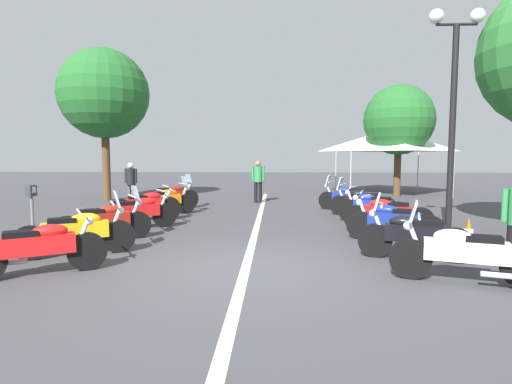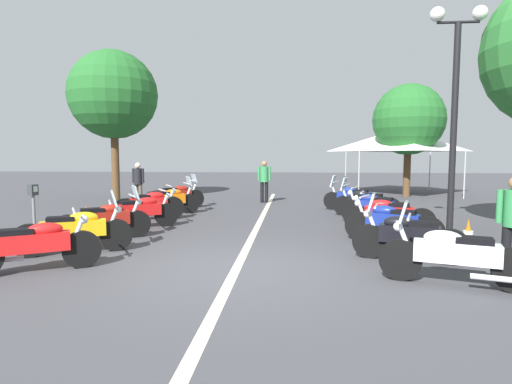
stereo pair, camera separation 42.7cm
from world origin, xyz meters
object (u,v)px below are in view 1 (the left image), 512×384
(traffic_cone_0, at_px, (83,219))
(roadside_tree_1, at_px, (104,94))
(traffic_cone_1, at_px, (468,233))
(motorcycle_left_row_6, at_px, (171,196))
(motorcycle_right_row_5, at_px, (362,201))
(street_lamp_twin_globe, at_px, (454,84))
(motorcycle_left_row_4, at_px, (146,205))
(motorcycle_left_row_5, at_px, (164,200))
(motorcycle_left_row_2, at_px, (105,221))
(motorcycle_left_row_3, at_px, (139,212))
(motorcycle_right_row_2, at_px, (393,221))
(motorcycle_left_row_1, at_px, (78,231))
(motorcycle_right_row_4, at_px, (372,206))
(motorcycle_left_row_0, at_px, (39,247))
(motorcycle_right_row_1, at_px, (413,234))
(motorcycle_right_row_6, at_px, (348,197))
(roadside_tree_0, at_px, (399,120))
(bystander_1, at_px, (258,178))
(motorcycle_right_row_3, at_px, (388,214))
(event_tent, at_px, (389,140))
(bystander_0, at_px, (131,181))
(motorcycle_right_row_0, at_px, (463,253))
(parking_meter, at_px, (32,205))

(traffic_cone_0, distance_m, roadside_tree_1, 8.23)
(roadside_tree_1, bearing_deg, traffic_cone_1, -126.67)
(motorcycle_left_row_6, height_order, roadside_tree_1, roadside_tree_1)
(motorcycle_right_row_5, relative_size, street_lamp_twin_globe, 0.38)
(motorcycle_left_row_4, distance_m, motorcycle_left_row_5, 1.28)
(motorcycle_left_row_2, bearing_deg, motorcycle_left_row_3, 47.15)
(motorcycle_left_row_4, bearing_deg, motorcycle_right_row_2, -51.86)
(motorcycle_left_row_1, xyz_separation_m, motorcycle_right_row_4, (4.14, -6.40, -0.01))
(motorcycle_left_row_0, xyz_separation_m, motorcycle_left_row_4, (5.31, 0.02, 0.02))
(roadside_tree_1, bearing_deg, street_lamp_twin_globe, -122.44)
(motorcycle_left_row_3, distance_m, motorcycle_right_row_1, 6.56)
(street_lamp_twin_globe, distance_m, roadside_tree_1, 13.15)
(motorcycle_right_row_6, distance_m, roadside_tree_0, 6.79)
(traffic_cone_0, bearing_deg, traffic_cone_1, -99.24)
(motorcycle_right_row_4, xyz_separation_m, roadside_tree_0, (7.75, -2.97, 3.05))
(motorcycle_left_row_1, distance_m, bystander_1, 9.41)
(motorcycle_right_row_1, bearing_deg, motorcycle_left_row_0, 27.29)
(traffic_cone_1, bearing_deg, roadside_tree_0, -9.05)
(motorcycle_right_row_2, xyz_separation_m, motorcycle_right_row_6, (5.22, 0.05, 0.01))
(motorcycle_left_row_2, relative_size, motorcycle_right_row_3, 0.87)
(motorcycle_left_row_6, relative_size, event_tent, 0.36)
(motorcycle_left_row_1, relative_size, event_tent, 0.40)
(motorcycle_left_row_1, height_order, bystander_0, bystander_0)
(motorcycle_left_row_1, distance_m, bystander_0, 7.68)
(motorcycle_right_row_5, height_order, traffic_cone_1, motorcycle_right_row_5)
(motorcycle_left_row_5, xyz_separation_m, motorcycle_left_row_6, (1.41, 0.14, 0.00))
(motorcycle_left_row_0, distance_m, bystander_1, 10.60)
(motorcycle_right_row_0, relative_size, motorcycle_right_row_3, 0.98)
(motorcycle_right_row_2, height_order, roadside_tree_1, roadside_tree_1)
(motorcycle_left_row_1, distance_m, motorcycle_right_row_1, 6.17)
(motorcycle_right_row_4, height_order, motorcycle_right_row_6, motorcycle_right_row_6)
(traffic_cone_0, bearing_deg, motorcycle_right_row_5, -69.24)
(motorcycle_left_row_1, distance_m, parking_meter, 1.35)
(motorcycle_right_row_4, bearing_deg, roadside_tree_0, -83.85)
(motorcycle_right_row_3, xyz_separation_m, bystander_0, (4.81, 8.11, 0.49))
(motorcycle_right_row_4, bearing_deg, motorcycle_left_row_6, 5.02)
(motorcycle_left_row_3, distance_m, parking_meter, 2.71)
(motorcycle_right_row_1, height_order, roadside_tree_1, roadside_tree_1)
(motorcycle_left_row_6, relative_size, motorcycle_right_row_3, 0.86)
(motorcycle_right_row_2, xyz_separation_m, event_tent, (11.82, -3.09, 2.19))
(bystander_1, bearing_deg, motorcycle_left_row_5, -35.66)
(motorcycle_left_row_2, height_order, motorcycle_left_row_4, motorcycle_left_row_2)
(roadside_tree_0, bearing_deg, roadside_tree_1, 101.62)
(motorcycle_right_row_4, relative_size, motorcycle_right_row_6, 0.91)
(motorcycle_left_row_6, relative_size, motorcycle_right_row_0, 0.87)
(motorcycle_right_row_3, bearing_deg, motorcycle_left_row_4, 3.55)
(motorcycle_right_row_1, xyz_separation_m, bystander_0, (7.45, 7.84, 0.49))
(motorcycle_left_row_2, xyz_separation_m, traffic_cone_0, (1.21, 1.07, -0.17))
(motorcycle_left_row_1, relative_size, roadside_tree_1, 0.32)
(motorcycle_left_row_0, bearing_deg, motorcycle_left_row_4, 59.04)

